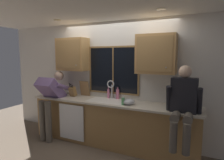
{
  "coord_description": "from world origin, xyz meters",
  "views": [
    {
      "loc": [
        1.63,
        -3.66,
        1.82
      ],
      "look_at": [
        0.05,
        -0.3,
        1.35
      ],
      "focal_mm": 30.19,
      "sensor_mm": 36.0,
      "label": 1
    }
  ],
  "objects_px": {
    "person_sitting_on_counter": "(183,102)",
    "bottle_tall_clear": "(108,93)",
    "cutting_board": "(85,88)",
    "bottle_green_glass": "(118,94)",
    "knife_block": "(73,92)",
    "mixing_bowl": "(129,102)",
    "soap_dispenser": "(123,101)",
    "person_standing": "(51,97)"
  },
  "relations": [
    {
      "from": "person_sitting_on_counter",
      "to": "bottle_tall_clear",
      "type": "distance_m",
      "value": 1.64
    },
    {
      "from": "cutting_board",
      "to": "bottle_green_glass",
      "type": "distance_m",
      "value": 0.82
    },
    {
      "from": "knife_block",
      "to": "mixing_bowl",
      "type": "height_order",
      "value": "knife_block"
    },
    {
      "from": "mixing_bowl",
      "to": "soap_dispenser",
      "type": "height_order",
      "value": "soap_dispenser"
    },
    {
      "from": "mixing_bowl",
      "to": "bottle_green_glass",
      "type": "bearing_deg",
      "value": 137.99
    },
    {
      "from": "bottle_tall_clear",
      "to": "bottle_green_glass",
      "type": "bearing_deg",
      "value": 3.44
    },
    {
      "from": "person_sitting_on_counter",
      "to": "bottle_green_glass",
      "type": "relative_size",
      "value": 4.81
    },
    {
      "from": "mixing_bowl",
      "to": "soap_dispenser",
      "type": "relative_size",
      "value": 1.21
    },
    {
      "from": "bottle_green_glass",
      "to": "bottle_tall_clear",
      "type": "height_order",
      "value": "bottle_green_glass"
    },
    {
      "from": "person_sitting_on_counter",
      "to": "cutting_board",
      "type": "distance_m",
      "value": 2.21
    },
    {
      "from": "cutting_board",
      "to": "bottle_green_glass",
      "type": "xyz_separation_m",
      "value": [
        0.81,
        0.03,
        -0.06
      ]
    },
    {
      "from": "mixing_bowl",
      "to": "bottle_green_glass",
      "type": "relative_size",
      "value": 0.87
    },
    {
      "from": "cutting_board",
      "to": "bottle_tall_clear",
      "type": "bearing_deg",
      "value": 1.21
    },
    {
      "from": "bottle_tall_clear",
      "to": "person_sitting_on_counter",
      "type": "bearing_deg",
      "value": -17.72
    },
    {
      "from": "person_sitting_on_counter",
      "to": "bottle_green_glass",
      "type": "bearing_deg",
      "value": 159.25
    },
    {
      "from": "cutting_board",
      "to": "person_standing",
      "type": "bearing_deg",
      "value": -138.76
    },
    {
      "from": "person_sitting_on_counter",
      "to": "bottle_tall_clear",
      "type": "relative_size",
      "value": 4.96
    },
    {
      "from": "person_sitting_on_counter",
      "to": "mixing_bowl",
      "type": "bearing_deg",
      "value": 169.96
    },
    {
      "from": "knife_block",
      "to": "person_standing",
      "type": "bearing_deg",
      "value": -138.12
    },
    {
      "from": "person_standing",
      "to": "mixing_bowl",
      "type": "height_order",
      "value": "person_standing"
    },
    {
      "from": "person_sitting_on_counter",
      "to": "cutting_board",
      "type": "bearing_deg",
      "value": 167.35
    },
    {
      "from": "person_standing",
      "to": "person_sitting_on_counter",
      "type": "bearing_deg",
      "value": 0.16
    },
    {
      "from": "knife_block",
      "to": "bottle_tall_clear",
      "type": "relative_size",
      "value": 1.27
    },
    {
      "from": "person_standing",
      "to": "bottle_tall_clear",
      "type": "bearing_deg",
      "value": 23.44
    },
    {
      "from": "cutting_board",
      "to": "mixing_bowl",
      "type": "relative_size",
      "value": 1.52
    },
    {
      "from": "mixing_bowl",
      "to": "cutting_board",
      "type": "bearing_deg",
      "value": 165.27
    },
    {
      "from": "person_standing",
      "to": "bottle_green_glass",
      "type": "relative_size",
      "value": 5.65
    },
    {
      "from": "person_sitting_on_counter",
      "to": "mixing_bowl",
      "type": "distance_m",
      "value": 0.99
    },
    {
      "from": "person_standing",
      "to": "bottle_tall_clear",
      "type": "xyz_separation_m",
      "value": [
        1.16,
        0.5,
        0.09
      ]
    },
    {
      "from": "knife_block",
      "to": "soap_dispenser",
      "type": "distance_m",
      "value": 1.32
    },
    {
      "from": "mixing_bowl",
      "to": "bottle_tall_clear",
      "type": "bearing_deg",
      "value": 150.96
    },
    {
      "from": "knife_block",
      "to": "mixing_bowl",
      "type": "xyz_separation_m",
      "value": [
        1.39,
        -0.14,
        -0.06
      ]
    },
    {
      "from": "cutting_board",
      "to": "soap_dispenser",
      "type": "distance_m",
      "value": 1.17
    },
    {
      "from": "person_sitting_on_counter",
      "to": "knife_block",
      "type": "height_order",
      "value": "person_sitting_on_counter"
    },
    {
      "from": "cutting_board",
      "to": "mixing_bowl",
      "type": "bearing_deg",
      "value": -14.73
    },
    {
      "from": "cutting_board",
      "to": "bottle_green_glass",
      "type": "relative_size",
      "value": 1.32
    },
    {
      "from": "person_sitting_on_counter",
      "to": "bottle_tall_clear",
      "type": "bearing_deg",
      "value": 162.28
    },
    {
      "from": "person_sitting_on_counter",
      "to": "mixing_bowl",
      "type": "relative_size",
      "value": 5.53
    },
    {
      "from": "cutting_board",
      "to": "mixing_bowl",
      "type": "xyz_separation_m",
      "value": [
        1.19,
        -0.31,
        -0.12
      ]
    },
    {
      "from": "person_sitting_on_counter",
      "to": "knife_block",
      "type": "bearing_deg",
      "value": 172.49
    },
    {
      "from": "person_sitting_on_counter",
      "to": "bottle_green_glass",
      "type": "xyz_separation_m",
      "value": [
        -1.35,
        0.51,
        -0.08
      ]
    },
    {
      "from": "mixing_bowl",
      "to": "soap_dispenser",
      "type": "bearing_deg",
      "value": -143.83
    }
  ]
}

